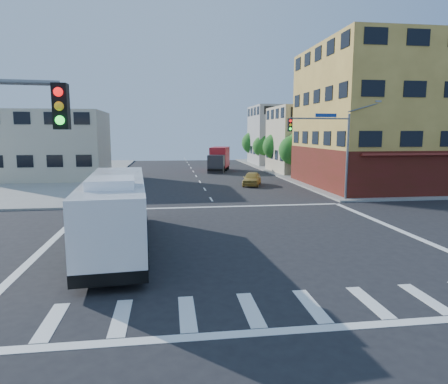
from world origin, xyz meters
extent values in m
plane|color=black|center=(0.00, 0.00, 0.00)|extent=(120.00, 120.00, 0.00)
cube|color=gray|center=(35.00, 35.00, 0.07)|extent=(50.00, 50.00, 0.15)
cube|color=gold|center=(20.00, 18.50, 7.00)|extent=(18.00, 15.00, 14.00)
cube|color=#5A1814|center=(20.00, 18.50, 2.00)|extent=(18.09, 15.08, 4.00)
cube|color=maroon|center=(20.00, 11.40, 3.60)|extent=(16.00, 1.60, 0.51)
cube|color=#B6A98B|center=(17.00, 34.00, 4.50)|extent=(12.00, 10.00, 9.00)
cube|color=#A1A09C|center=(17.00, 48.00, 5.00)|extent=(12.00, 10.00, 10.00)
cube|color=beige|center=(-17.00, 30.00, 4.00)|extent=(12.00, 10.00, 8.00)
cylinder|color=slate|center=(10.80, 10.80, 3.50)|extent=(0.18, 0.18, 7.00)
cylinder|color=slate|center=(8.30, 10.55, 6.60)|extent=(5.01, 0.62, 0.12)
cube|color=black|center=(5.80, 10.30, 6.10)|extent=(0.32, 0.30, 1.00)
sphere|color=#FF0C0C|center=(5.80, 10.13, 6.40)|extent=(0.20, 0.20, 0.20)
sphere|color=yellow|center=(5.80, 10.13, 6.10)|extent=(0.20, 0.20, 0.20)
sphere|color=#19FF33|center=(5.80, 10.13, 5.80)|extent=(0.20, 0.20, 0.20)
cube|color=navy|center=(8.80, 10.60, 6.85)|extent=(1.80, 0.22, 0.28)
cube|color=gray|center=(13.30, 11.05, 8.00)|extent=(0.50, 0.22, 0.14)
cube|color=black|center=(-5.80, -10.30, 6.10)|extent=(0.32, 0.30, 1.00)
sphere|color=#FF0C0C|center=(-5.80, -10.47, 6.40)|extent=(0.20, 0.20, 0.20)
sphere|color=yellow|center=(-5.80, -10.47, 6.10)|extent=(0.20, 0.20, 0.20)
sphere|color=#19FF33|center=(-5.80, -10.47, 5.80)|extent=(0.20, 0.20, 0.20)
cylinder|color=#332112|center=(11.80, 28.00, 0.96)|extent=(0.28, 0.28, 1.92)
sphere|color=#205D1A|center=(11.80, 28.00, 3.37)|extent=(3.60, 3.60, 3.60)
sphere|color=#205D1A|center=(12.20, 27.70, 4.27)|extent=(2.52, 2.52, 2.52)
cylinder|color=#332112|center=(11.80, 36.00, 1.00)|extent=(0.28, 0.28, 1.99)
sphere|color=#205D1A|center=(11.80, 36.00, 3.51)|extent=(3.80, 3.80, 3.80)
sphere|color=#205D1A|center=(12.20, 35.70, 4.46)|extent=(2.66, 2.66, 2.66)
cylinder|color=#332112|center=(11.80, 44.00, 0.94)|extent=(0.28, 0.28, 1.89)
sphere|color=#205D1A|center=(11.80, 44.00, 3.25)|extent=(3.40, 3.40, 3.40)
sphere|color=#205D1A|center=(12.20, 43.70, 4.10)|extent=(2.38, 2.38, 2.38)
cylinder|color=#332112|center=(11.80, 52.00, 1.01)|extent=(0.28, 0.28, 2.03)
sphere|color=#205D1A|center=(11.80, 52.00, 3.63)|extent=(4.00, 4.00, 4.00)
sphere|color=#205D1A|center=(12.20, 51.70, 4.63)|extent=(2.80, 2.80, 2.80)
cube|color=black|center=(-6.05, -0.06, 0.57)|extent=(3.62, 12.69, 0.47)
cube|color=white|center=(-6.05, -0.06, 1.85)|extent=(3.60, 12.66, 2.97)
cube|color=black|center=(-6.05, -0.06, 2.03)|extent=(3.63, 12.29, 1.30)
cube|color=black|center=(-6.52, 6.11, 1.93)|extent=(2.44, 0.25, 1.41)
cube|color=#E5590C|center=(-6.53, 6.14, 2.97)|extent=(1.99, 0.20, 0.29)
cube|color=white|center=(-6.05, -0.06, 3.27)|extent=(3.53, 12.41, 0.12)
cube|color=white|center=(-5.81, -3.17, 3.52)|extent=(2.03, 2.43, 0.37)
cube|color=#107530|center=(-7.35, -0.68, 1.09)|extent=(0.46, 5.71, 0.29)
cube|color=#107530|center=(-4.68, -0.47, 1.09)|extent=(0.46, 5.71, 0.29)
cylinder|color=black|center=(-7.60, 3.83, 0.54)|extent=(0.39, 1.10, 1.08)
cylinder|color=#99999E|center=(-7.74, 3.82, 0.54)|extent=(0.08, 0.54, 0.54)
cylinder|color=black|center=(-5.12, 4.02, 0.54)|extent=(0.39, 1.10, 1.08)
cylinder|color=#99999E|center=(-4.97, 4.04, 0.54)|extent=(0.08, 0.54, 0.54)
cylinder|color=black|center=(-6.99, -4.14, 0.54)|extent=(0.39, 1.10, 1.08)
cylinder|color=#99999E|center=(-7.13, -4.15, 0.54)|extent=(0.08, 0.54, 0.54)
cylinder|color=black|center=(-4.51, -3.95, 0.54)|extent=(0.39, 1.10, 1.08)
cylinder|color=#99999E|center=(-4.36, -3.94, 0.54)|extent=(0.08, 0.54, 0.54)
cube|color=#2A2A30|center=(3.01, 34.50, 1.23)|extent=(2.64, 2.58, 2.46)
cube|color=black|center=(2.78, 33.63, 1.61)|extent=(1.93, 0.59, 0.94)
cube|color=#AA1821|center=(3.96, 37.96, 1.98)|extent=(3.58, 5.70, 2.83)
cube|color=black|center=(3.66, 36.87, 0.52)|extent=(3.99, 7.84, 0.28)
cylinder|color=black|center=(2.10, 34.94, 0.47)|extent=(0.50, 0.98, 0.94)
cylinder|color=black|center=(4.02, 34.42, 0.47)|extent=(0.50, 0.98, 0.94)
cylinder|color=black|center=(2.82, 37.58, 0.47)|extent=(0.50, 0.98, 0.94)
cylinder|color=black|center=(4.74, 37.06, 0.47)|extent=(0.50, 0.98, 0.94)
cylinder|color=black|center=(3.45, 39.86, 0.47)|extent=(0.50, 0.98, 0.94)
cylinder|color=black|center=(5.36, 39.34, 0.47)|extent=(0.50, 0.98, 0.94)
imported|color=gold|center=(5.18, 21.17, 0.71)|extent=(2.93, 4.51, 1.43)
camera|label=1|loc=(-3.48, -19.68, 5.54)|focal=32.00mm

